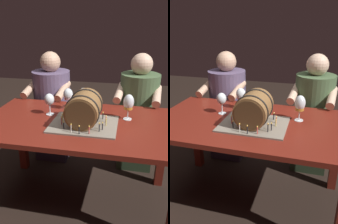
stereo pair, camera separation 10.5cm
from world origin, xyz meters
The scene contains 9 objects.
ground_plane centered at (0.00, 0.00, 0.00)m, with size 8.00×8.00×0.00m, color black.
dining_table centered at (0.00, 0.00, 0.63)m, with size 1.46×0.82×0.74m.
barrel_cake centered at (0.04, -0.05, 0.85)m, with size 0.47×0.37×0.25m.
wine_glass_empty centered at (-0.26, 0.09, 0.86)m, with size 0.08×0.08×0.17m.
wine_glass_white centered at (-0.02, 0.25, 0.86)m, with size 0.08×0.08×0.19m.
wine_glass_rose centered at (-0.15, 0.23, 0.86)m, with size 0.08×0.08×0.18m.
wine_glass_amber centered at (0.35, 0.11, 0.87)m, with size 0.08×0.08×0.20m.
person_seated_left centered at (-0.44, 0.65, 0.56)m, with size 0.43×0.50×1.16m.
person_seated_right centered at (0.44, 0.65, 0.55)m, with size 0.44×0.51×1.16m.
Camera 1 is at (0.34, -1.51, 1.44)m, focal length 36.72 mm.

